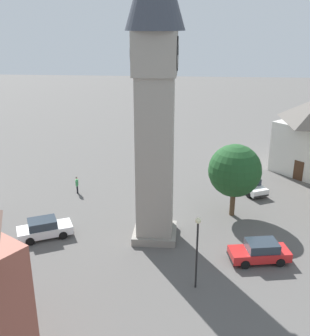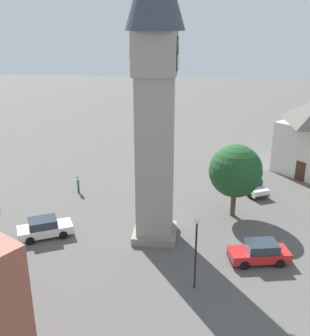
{
  "view_description": "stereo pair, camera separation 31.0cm",
  "coord_description": "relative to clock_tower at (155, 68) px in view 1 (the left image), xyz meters",
  "views": [
    {
      "loc": [
        27.4,
        2.29,
        15.68
      ],
      "look_at": [
        0.0,
        0.0,
        5.69
      ],
      "focal_mm": 42.73,
      "sensor_mm": 36.0,
      "label": 1
    },
    {
      "loc": [
        27.37,
        2.6,
        15.68
      ],
      "look_at": [
        0.0,
        0.0,
        5.69
      ],
      "focal_mm": 42.73,
      "sensor_mm": 36.0,
      "label": 2
    }
  ],
  "objects": [
    {
      "name": "car_red_corner",
      "position": [
        0.83,
        -8.52,
        -12.07
      ],
      "size": [
        3.35,
        4.45,
        1.53
      ],
      "color": "white",
      "rests_on": "ground"
    },
    {
      "name": "pedestrian",
      "position": [
        -7.81,
        -8.27,
        -11.83
      ],
      "size": [
        0.56,
        0.25,
        1.69
      ],
      "color": "black",
      "rests_on": "ground"
    },
    {
      "name": "tree",
      "position": [
        -4.29,
        6.33,
        -8.75
      ],
      "size": [
        4.45,
        4.45,
        6.33
      ],
      "color": "brown",
      "rests_on": "ground"
    },
    {
      "name": "ground_plane",
      "position": [
        -0.0,
        -0.0,
        -12.84
      ],
      "size": [
        200.0,
        200.0,
        0.0
      ],
      "primitive_type": "plane",
      "color": "#565451"
    },
    {
      "name": "car_silver_kerb",
      "position": [
        2.81,
        7.54,
        -12.07
      ],
      "size": [
        2.4,
        4.36,
        1.53
      ],
      "color": "red",
      "rests_on": "ground"
    },
    {
      "name": "car_white_side",
      "position": [
        -9.54,
        8.46,
        -12.07
      ],
      "size": [
        4.45,
        3.34,
        1.53
      ],
      "color": "white",
      "rests_on": "ground"
    },
    {
      "name": "lamp_post",
      "position": [
        6.14,
        3.08,
        -9.56
      ],
      "size": [
        0.36,
        0.36,
        4.87
      ],
      "color": "black",
      "rests_on": "ground"
    },
    {
      "name": "clock_tower",
      "position": [
        0.0,
        0.0,
        0.0
      ],
      "size": [
        3.97,
        3.97,
        21.92
      ],
      "color": "gray",
      "rests_on": "ground"
    }
  ]
}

